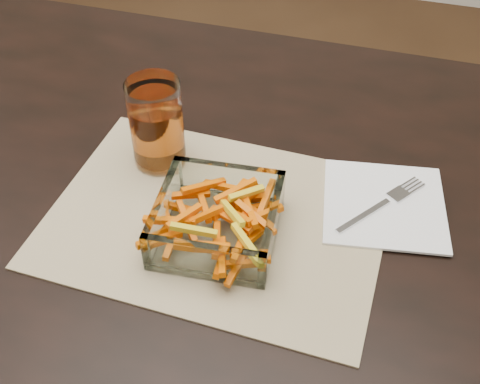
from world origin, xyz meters
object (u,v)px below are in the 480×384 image
object	(u,v)px
glass_bowl	(217,222)
fork	(383,203)
tumbler	(157,127)
dining_table	(186,223)

from	to	relation	value
glass_bowl	fork	size ratio (longest dim) A/B	1.18
glass_bowl	fork	distance (m)	0.24
glass_bowl	tumbler	world-z (taller)	tumbler
fork	glass_bowl	bearing A→B (deg)	-114.10
dining_table	fork	bearing A→B (deg)	5.89
tumbler	glass_bowl	bearing A→B (deg)	-42.76
tumbler	fork	distance (m)	0.34
glass_bowl	fork	bearing A→B (deg)	29.45
dining_table	tumbler	distance (m)	0.16
dining_table	glass_bowl	size ratio (longest dim) A/B	9.61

